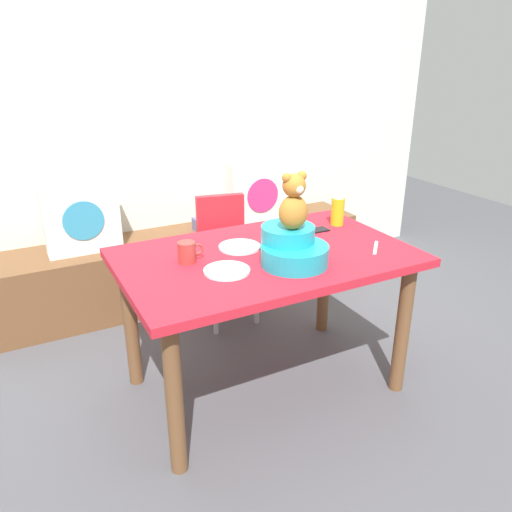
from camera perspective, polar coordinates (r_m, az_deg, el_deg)
ground_plane at (r=2.70m, az=1.01°, el=-14.41°), size 8.00×8.00×0.00m
back_wall at (r=3.51m, az=-10.65°, el=16.86°), size 4.40×0.10×2.60m
window_bench at (r=3.53m, az=-8.10°, el=-1.01°), size 2.60×0.44×0.46m
pillow_floral_left at (r=3.22m, az=-19.28°, el=4.17°), size 0.44×0.15×0.44m
pillow_floral_right at (r=3.57m, az=0.23°, el=7.18°), size 0.44×0.15×0.44m
book_stack at (r=3.49m, az=-5.40°, el=3.67°), size 0.20×0.14×0.08m
dining_table at (r=2.37m, az=1.12°, el=-2.04°), size 1.35×0.85×0.74m
highchair at (r=3.08m, az=-3.53°, el=1.50°), size 0.38×0.50×0.79m
infant_seat_teal at (r=2.21m, az=4.16°, el=0.94°), size 0.30×0.33×0.16m
teddy_bear at (r=2.14m, az=4.32°, el=6.08°), size 0.13×0.12×0.25m
ketchup_bottle at (r=2.73m, az=9.30°, el=5.28°), size 0.07×0.07×0.18m
coffee_mug at (r=2.24m, az=-7.83°, el=0.45°), size 0.12×0.08×0.09m
dinner_plate_near at (r=2.39m, az=-1.89°, el=1.05°), size 0.20×0.20×0.01m
dinner_plate_far at (r=2.14m, az=-3.35°, el=-1.68°), size 0.20×0.20×0.01m
cell_phone at (r=2.64m, az=6.74°, el=2.91°), size 0.15×0.07×0.01m
table_fork at (r=2.46m, az=13.47°, el=0.93°), size 0.13×0.13×0.01m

